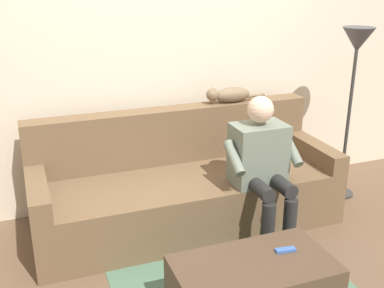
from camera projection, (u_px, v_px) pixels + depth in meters
The scene contains 8 objects.
ground_plane at pixel (221, 270), 3.36m from camera, with size 8.00×8.00×0.00m, color brown.
back_wall at pixel (162, 53), 4.05m from camera, with size 5.46×0.06×2.63m, color beige.
couch at pixel (184, 187), 3.92m from camera, with size 2.44×0.89×0.90m.
coffee_table at pixel (253, 288), 2.88m from camera, with size 0.96×0.53×0.36m.
person_solo_seated at pixel (262, 161), 3.58m from camera, with size 0.56×0.55×1.12m.
cat_on_backrest at pixel (229, 95), 4.11m from camera, with size 0.55×0.14×0.14m.
remote_blue at pixel (285, 250), 2.93m from camera, with size 0.13×0.04×0.02m, color #3860B7.
floor_lamp at pixel (356, 57), 4.05m from camera, with size 0.27×0.27×1.54m.
Camera 1 is at (1.19, 3.19, 1.99)m, focal length 44.68 mm.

